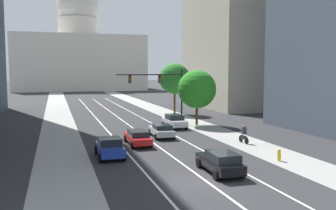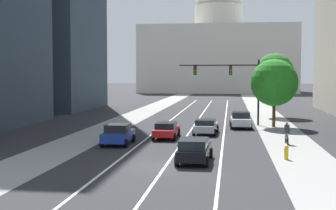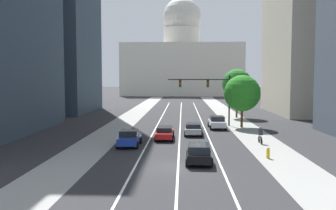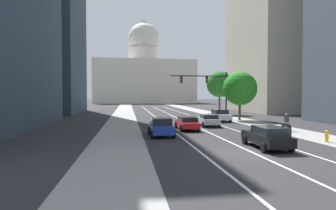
# 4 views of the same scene
# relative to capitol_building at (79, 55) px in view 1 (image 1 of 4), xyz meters

# --- Properties ---
(ground_plane) EXTENTS (400.00, 400.00, 0.00)m
(ground_plane) POSITION_rel_capitol_building_xyz_m (0.00, -76.20, -12.30)
(ground_plane) COLOR #2B2B2D
(sidewalk_left) EXTENTS (4.03, 130.00, 0.01)m
(sidewalk_left) POSITION_rel_capitol_building_xyz_m (-8.32, -81.20, -12.29)
(sidewalk_left) COLOR gray
(sidewalk_left) RESTS_ON ground
(sidewalk_right) EXTENTS (4.03, 130.00, 0.01)m
(sidewalk_right) POSITION_rel_capitol_building_xyz_m (8.32, -81.20, -12.29)
(sidewalk_right) COLOR gray
(sidewalk_right) RESTS_ON ground
(lane_stripe_left) EXTENTS (0.16, 90.00, 0.01)m
(lane_stripe_left) POSITION_rel_capitol_building_xyz_m (-3.15, -91.20, -12.29)
(lane_stripe_left) COLOR white
(lane_stripe_left) RESTS_ON ground
(lane_stripe_center) EXTENTS (0.16, 90.00, 0.01)m
(lane_stripe_center) POSITION_rel_capitol_building_xyz_m (0.00, -91.20, -12.29)
(lane_stripe_center) COLOR white
(lane_stripe_center) RESTS_ON ground
(lane_stripe_right) EXTENTS (0.16, 90.00, 0.01)m
(lane_stripe_right) POSITION_rel_capitol_building_xyz_m (3.15, -91.20, -12.29)
(lane_stripe_right) COLOR white
(lane_stripe_right) RESTS_ON ground
(capitol_building) EXTENTS (43.86, 28.34, 37.88)m
(capitol_building) POSITION_rel_capitol_building_xyz_m (0.00, 0.00, 0.00)
(capitol_building) COLOR beige
(capitol_building) RESTS_ON ground
(car_white) EXTENTS (2.17, 4.30, 1.61)m
(car_white) POSITION_rel_capitol_building_xyz_m (4.73, -95.66, -11.47)
(car_white) COLOR silver
(car_white) RESTS_ON ground
(car_blue) EXTENTS (2.03, 4.17, 1.57)m
(car_blue) POSITION_rel_capitol_building_xyz_m (-4.73, -108.26, -11.50)
(car_blue) COLOR #1E389E
(car_blue) RESTS_ON ground
(car_red) EXTENTS (1.93, 4.77, 1.35)m
(car_red) POSITION_rel_capitol_building_xyz_m (-1.58, -104.11, -11.57)
(car_red) COLOR red
(car_red) RESTS_ON ground
(car_black) EXTENTS (2.08, 4.60, 1.49)m
(car_black) POSITION_rel_capitol_building_xyz_m (1.57, -114.90, -11.52)
(car_black) COLOR black
(car_black) RESTS_ON ground
(car_silver) EXTENTS (2.19, 4.53, 1.35)m
(car_silver) POSITION_rel_capitol_building_xyz_m (1.57, -101.07, -11.58)
(car_silver) COLOR #B2B5BA
(car_silver) RESTS_ON ground
(traffic_signal_mast) EXTENTS (8.37, 0.39, 6.86)m
(traffic_signal_mast) POSITION_rel_capitol_building_xyz_m (3.99, -92.92, -7.40)
(traffic_signal_mast) COLOR black
(traffic_signal_mast) RESTS_ON ground
(fire_hydrant) EXTENTS (0.26, 0.35, 0.91)m
(fire_hydrant) POSITION_rel_capitol_building_xyz_m (7.22, -113.18, -11.83)
(fire_hydrant) COLOR yellow
(fire_hydrant) RESTS_ON ground
(cyclist) EXTENTS (0.37, 1.70, 1.72)m
(cyclist) POSITION_rel_capitol_building_xyz_m (8.01, -106.39, -11.45)
(cyclist) COLOR black
(cyclist) RESTS_ON ground
(street_tree_far_right) EXTENTS (4.80, 4.80, 7.95)m
(street_tree_far_right) POSITION_rel_capitol_building_xyz_m (9.16, -82.24, -6.76)
(street_tree_far_right) COLOR #51381E
(street_tree_far_right) RESTS_ON ground
(street_tree_mid_right) EXTENTS (4.75, 4.75, 6.87)m
(street_tree_mid_right) POSITION_rel_capitol_building_xyz_m (8.08, -94.35, -7.82)
(street_tree_mid_right) COLOR #51381E
(street_tree_mid_right) RESTS_ON ground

